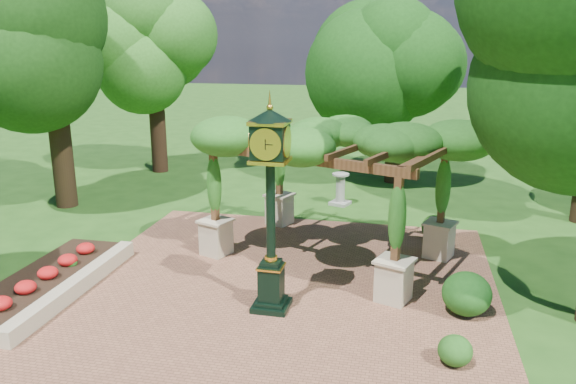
# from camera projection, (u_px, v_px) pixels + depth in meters

# --- Properties ---
(ground) EXTENTS (120.00, 120.00, 0.00)m
(ground) POSITION_uv_depth(u_px,v_px,m) (263.00, 325.00, 11.65)
(ground) COLOR #1E4714
(ground) RESTS_ON ground
(brick_plaza) EXTENTS (10.00, 12.00, 0.04)m
(brick_plaza) POSITION_uv_depth(u_px,v_px,m) (274.00, 303.00, 12.59)
(brick_plaza) COLOR brown
(brick_plaza) RESTS_ON ground
(border_wall) EXTENTS (0.35, 5.00, 0.40)m
(border_wall) POSITION_uv_depth(u_px,v_px,m) (76.00, 287.00, 12.99)
(border_wall) COLOR #C6B793
(border_wall) RESTS_ON ground
(flower_bed) EXTENTS (1.50, 5.00, 0.36)m
(flower_bed) POSITION_uv_depth(u_px,v_px,m) (42.00, 284.00, 13.18)
(flower_bed) COLOR red
(flower_bed) RESTS_ON ground
(pedestal_clock) EXTENTS (0.89, 0.89, 4.45)m
(pedestal_clock) POSITION_uv_depth(u_px,v_px,m) (270.00, 193.00, 11.62)
(pedestal_clock) COLOR black
(pedestal_clock) RESTS_ON brick_plaza
(pergola) EXTENTS (6.93, 5.63, 3.77)m
(pergola) POSITION_uv_depth(u_px,v_px,m) (329.00, 145.00, 14.48)
(pergola) COLOR beige
(pergola) RESTS_ON brick_plaza
(sundial) EXTENTS (0.80, 0.80, 1.14)m
(sundial) POSITION_uv_depth(u_px,v_px,m) (340.00, 191.00, 19.93)
(sundial) COLOR #989990
(sundial) RESTS_ON ground
(shrub_front) EXTENTS (0.73, 0.73, 0.56)m
(shrub_front) POSITION_uv_depth(u_px,v_px,m) (455.00, 351.00, 10.11)
(shrub_front) COLOR #205217
(shrub_front) RESTS_ON brick_plaza
(shrub_mid) EXTENTS (1.17, 1.17, 0.94)m
(shrub_mid) POSITION_uv_depth(u_px,v_px,m) (467.00, 294.00, 11.92)
(shrub_mid) COLOR #1A5016
(shrub_mid) RESTS_ON brick_plaza
(shrub_back) EXTENTS (1.01, 1.01, 0.73)m
(shrub_back) POSITION_uv_depth(u_px,v_px,m) (436.00, 227.00, 16.40)
(shrub_back) COLOR #285E1B
(shrub_back) RESTS_ON brick_plaza
(tree_west_near) EXTENTS (4.42, 4.42, 8.93)m
(tree_west_near) POSITION_uv_depth(u_px,v_px,m) (48.00, 26.00, 18.31)
(tree_west_near) COLOR #312013
(tree_west_near) RESTS_ON ground
(tree_west_far) EXTENTS (3.52, 3.52, 8.16)m
(tree_west_far) POSITION_uv_depth(u_px,v_px,m) (153.00, 43.00, 23.60)
(tree_west_far) COLOR #331E13
(tree_west_far) RESTS_ON ground
(tree_north) EXTENTS (4.44, 4.44, 8.12)m
(tree_north) POSITION_uv_depth(u_px,v_px,m) (400.00, 43.00, 21.79)
(tree_north) COLOR #362615
(tree_north) RESTS_ON ground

